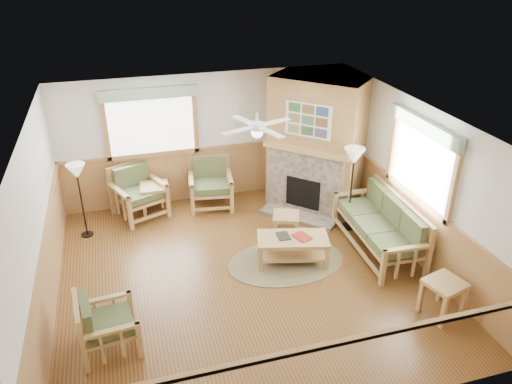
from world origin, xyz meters
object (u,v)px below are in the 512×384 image
object	(u,v)px
coffee_table	(292,249)
end_table_sofa	(442,298)
armchair_back_left	(139,193)
footstool	(286,224)
floor_lamp_left	(82,201)
end_table_chairs	(155,199)
sofa	(378,225)
armchair_left	(108,323)
floor_lamp_right	(351,189)
armchair_back_right	(211,185)

from	to	relation	value
coffee_table	end_table_sofa	size ratio (longest dim) A/B	2.07
armchair_back_left	coffee_table	bearing A→B (deg)	-67.47
coffee_table	footstool	world-z (taller)	coffee_table
floor_lamp_left	end_table_chairs	bearing A→B (deg)	20.54
sofa	end_table_chairs	world-z (taller)	sofa
armchair_left	coffee_table	xyz separation A→B (m)	(3.09, 1.25, -0.18)
armchair_left	end_table_chairs	world-z (taller)	armchair_left
armchair_left	footstool	xyz separation A→B (m)	(3.28, 2.14, -0.22)
end_table_sofa	floor_lamp_left	world-z (taller)	floor_lamp_left
armchair_left	end_table_chairs	xyz separation A→B (m)	(1.01, 3.65, -0.11)
armchair_back_left	armchair_left	world-z (taller)	armchair_back_left
coffee_table	floor_lamp_right	distance (m)	1.73
armchair_back_left	end_table_sofa	distance (m)	5.92
armchair_left	floor_lamp_right	distance (m)	4.97
end_table_sofa	armchair_back_left	bearing A→B (deg)	133.18
armchair_back_left	armchair_left	size ratio (longest dim) A/B	1.19
armchair_back_right	floor_lamp_right	size ratio (longest dim) A/B	0.58
floor_lamp_left	footstool	bearing A→B (deg)	-15.50
coffee_table	floor_lamp_right	world-z (taller)	floor_lamp_right
armchair_left	floor_lamp_left	distance (m)	3.18
armchair_back_left	armchair_back_right	bearing A→B (deg)	-22.33
armchair_back_left	footstool	size ratio (longest dim) A/B	2.10
coffee_table	floor_lamp_right	size ratio (longest dim) A/B	0.72
armchair_back_right	floor_lamp_right	distance (m)	2.90
armchair_left	footstool	world-z (taller)	armchair_left
sofa	footstool	size ratio (longest dim) A/B	4.42
armchair_back_left	coffee_table	world-z (taller)	armchair_back_left
end_table_chairs	end_table_sofa	distance (m)	5.71
end_table_sofa	footstool	xyz separation A→B (m)	(-1.47, 2.80, -0.08)
floor_lamp_right	coffee_table	bearing A→B (deg)	-151.59
end_table_sofa	end_table_chairs	bearing A→B (deg)	130.90
armchair_back_right	floor_lamp_right	bearing A→B (deg)	-26.71
armchair_back_left	end_table_chairs	distance (m)	0.37
coffee_table	footstool	bearing A→B (deg)	92.09
armchair_back_left	end_table_sofa	xyz separation A→B (m)	(4.05, -4.32, -0.21)
armchair_left	floor_lamp_right	xyz separation A→B (m)	(4.52, 2.02, 0.41)
armchair_back_right	armchair_left	size ratio (longest dim) A/B	1.15
armchair_left	end_table_chairs	distance (m)	3.79
armchair_back_left	footstool	world-z (taller)	armchair_back_left
armchair_back_right	footstool	distance (m)	1.91
armchair_back_left	coffee_table	size ratio (longest dim) A/B	0.84
end_table_sofa	footstool	world-z (taller)	end_table_sofa
sofa	footstool	distance (m)	1.71
armchair_back_left	coffee_table	distance (m)	3.40
armchair_back_left	footstool	distance (m)	3.01
armchair_back_left	end_table_chairs	bearing A→B (deg)	-22.33
armchair_back_left	end_table_chairs	world-z (taller)	armchair_back_left
coffee_table	floor_lamp_right	bearing A→B (deg)	42.65
sofa	armchair_left	xyz separation A→B (m)	(-4.68, -1.19, -0.06)
armchair_back_left	floor_lamp_right	distance (m)	4.17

